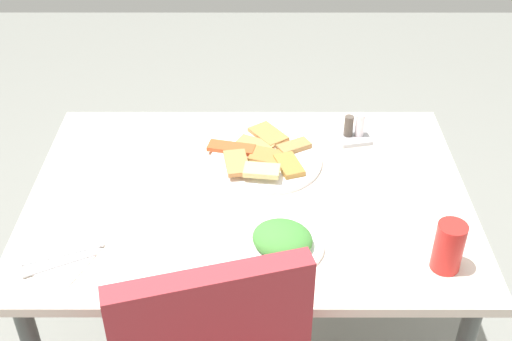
# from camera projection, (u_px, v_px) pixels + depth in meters

# --- Properties ---
(dining_table) EXTENTS (1.13, 0.80, 0.75)m
(dining_table) POSITION_uv_depth(u_px,v_px,m) (249.00, 217.00, 1.76)
(dining_table) COLOR silver
(dining_table) RESTS_ON ground_plane
(pide_platter) EXTENTS (0.32, 0.33, 0.04)m
(pide_platter) POSITION_uv_depth(u_px,v_px,m) (265.00, 158.00, 1.81)
(pide_platter) COLOR white
(pide_platter) RESTS_ON dining_table
(salad_plate_greens) EXTENTS (0.20, 0.20, 0.06)m
(salad_plate_greens) POSITION_uv_depth(u_px,v_px,m) (282.00, 241.00, 1.52)
(salad_plate_greens) COLOR white
(salad_plate_greens) RESTS_ON dining_table
(soda_can) EXTENTS (0.07, 0.07, 0.12)m
(soda_can) POSITION_uv_depth(u_px,v_px,m) (449.00, 247.00, 1.45)
(soda_can) COLOR red
(soda_can) RESTS_ON dining_table
(paper_napkin) EXTENTS (0.17, 0.17, 0.00)m
(paper_napkin) POSITION_uv_depth(u_px,v_px,m) (61.00, 260.00, 1.50)
(paper_napkin) COLOR white
(paper_napkin) RESTS_ON dining_table
(fork) EXTENTS (0.18, 0.08, 0.00)m
(fork) POSITION_uv_depth(u_px,v_px,m) (63.00, 253.00, 1.51)
(fork) COLOR silver
(fork) RESTS_ON paper_napkin
(spoon) EXTENTS (0.15, 0.09, 0.00)m
(spoon) POSITION_uv_depth(u_px,v_px,m) (59.00, 264.00, 1.48)
(spoon) COLOR silver
(spoon) RESTS_ON paper_napkin
(condiment_caddy) EXTENTS (0.11, 0.11, 0.08)m
(condiment_caddy) POSITION_uv_depth(u_px,v_px,m) (354.00, 131.00, 1.90)
(condiment_caddy) COLOR #B2B2B7
(condiment_caddy) RESTS_ON dining_table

